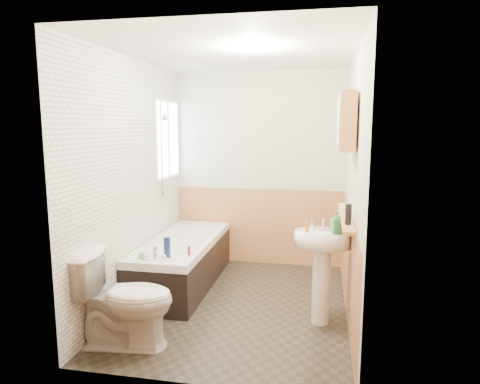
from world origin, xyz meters
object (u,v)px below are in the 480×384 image
bathtub (183,260)px  sink (322,258)px  pine_shelf (346,217)px  toilet (124,299)px  medicine_cabinet (346,122)px

bathtub → sink: sink is taller
sink → pine_shelf: bearing=28.0°
toilet → medicine_cabinet: medicine_cabinet is taller
bathtub → medicine_cabinet: (1.74, -0.66, 1.57)m
sink → medicine_cabinet: size_ratio=1.78×
bathtub → pine_shelf: (1.77, -0.62, 0.72)m
toilet → pine_shelf: (1.80, 0.80, 0.60)m
pine_shelf → toilet: bearing=-156.0°
pine_shelf → medicine_cabinet: medicine_cabinet is taller
bathtub → toilet: toilet is taller
bathtub → toilet: (-0.03, -1.42, 0.12)m
bathtub → sink: 1.75m
toilet → pine_shelf: bearing=-72.3°
pine_shelf → medicine_cabinet: 0.86m
pine_shelf → sink: bearing=-158.5°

